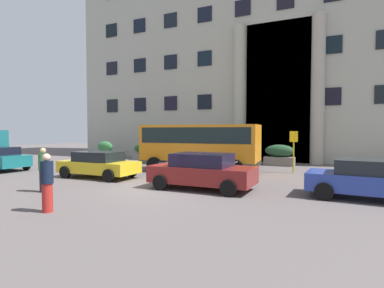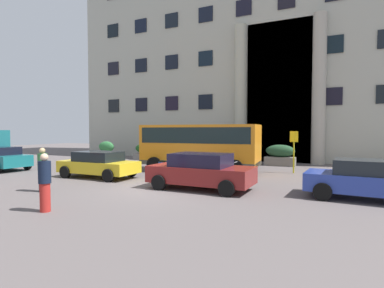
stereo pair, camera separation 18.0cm
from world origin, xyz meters
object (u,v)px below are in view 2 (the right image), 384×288
(hedge_planter_entrance_left, at_px, (145,152))
(pedestrian_man_red_shirt, at_px, (45,182))
(scooter_by_planter, at_px, (166,167))
(motorcycle_near_kerb, at_px, (224,170))
(orange_minibus, at_px, (200,144))
(parked_estate_mid, at_px, (201,171))
(hedge_planter_far_east, at_px, (106,150))
(motorcycle_far_end, at_px, (85,162))
(hedge_planter_far_west, at_px, (226,155))
(pedestrian_man_crossing, at_px, (43,170))
(bus_stop_sign, at_px, (294,147))
(parked_sedan_far, at_px, (99,164))
(hedge_planter_east, at_px, (280,156))
(white_taxi_kerbside, at_px, (369,179))

(hedge_planter_entrance_left, xyz_separation_m, pedestrian_man_red_shirt, (6.42, -14.68, 0.23))
(scooter_by_planter, bearing_deg, motorcycle_near_kerb, 15.93)
(orange_minibus, bearing_deg, parked_estate_mid, -70.60)
(hedge_planter_far_east, bearing_deg, hedge_planter_entrance_left, 0.59)
(motorcycle_near_kerb, bearing_deg, motorcycle_far_end, 179.27)
(orange_minibus, relative_size, pedestrian_man_red_shirt, 3.97)
(hedge_planter_far_west, relative_size, pedestrian_man_crossing, 0.98)
(bus_stop_sign, bearing_deg, hedge_planter_far_west, 146.66)
(parked_sedan_far, distance_m, motorcycle_near_kerb, 6.39)
(orange_minibus, height_order, pedestrian_man_crossing, orange_minibus)
(bus_stop_sign, xyz_separation_m, parked_estate_mid, (-2.88, -6.49, -0.73))
(motorcycle_near_kerb, bearing_deg, parked_estate_mid, -92.09)
(hedge_planter_far_east, bearing_deg, motorcycle_far_end, -58.30)
(orange_minibus, xyz_separation_m, hedge_planter_entrance_left, (-7.08, 4.69, -0.99))
(hedge_planter_far_east, bearing_deg, orange_minibus, -22.83)
(motorcycle_far_end, xyz_separation_m, pedestrian_man_crossing, (3.53, -5.77, 0.42))
(bus_stop_sign, relative_size, motorcycle_far_end, 1.23)
(pedestrian_man_crossing, bearing_deg, pedestrian_man_red_shirt, -42.66)
(orange_minibus, xyz_separation_m, hedge_planter_far_east, (-11.05, 4.65, -0.93))
(hedge_planter_entrance_left, relative_size, hedge_planter_far_west, 1.05)
(parked_sedan_far, relative_size, motorcycle_near_kerb, 2.10)
(hedge_planter_far_east, distance_m, motorcycle_far_end, 8.06)
(orange_minibus, relative_size, parked_sedan_far, 1.69)
(pedestrian_man_crossing, bearing_deg, hedge_planter_east, 56.70)
(parked_estate_mid, height_order, motorcycle_far_end, parked_estate_mid)
(orange_minibus, bearing_deg, bus_stop_sign, 14.01)
(bus_stop_sign, distance_m, hedge_planter_far_east, 16.35)
(hedge_planter_entrance_left, height_order, parked_estate_mid, parked_estate_mid)
(motorcycle_far_end, bearing_deg, hedge_planter_far_east, 123.73)
(hedge_planter_far_east, xyz_separation_m, motorcycle_near_kerb, (13.21, -6.72, -0.25))
(hedge_planter_entrance_left, relative_size, parked_sedan_far, 0.44)
(hedge_planter_far_east, height_order, motorcycle_far_end, hedge_planter_far_east)
(hedge_planter_east, relative_size, parked_estate_mid, 0.47)
(white_taxi_kerbside, xyz_separation_m, scooter_by_planter, (-9.18, 1.79, -0.26))
(hedge_planter_entrance_left, height_order, pedestrian_man_crossing, pedestrian_man_crossing)
(hedge_planter_east, bearing_deg, hedge_planter_entrance_left, -177.85)
(hedge_planter_east, height_order, hedge_planter_entrance_left, hedge_planter_east)
(hedge_planter_entrance_left, xyz_separation_m, scooter_by_planter, (6.11, -7.04, -0.19))
(hedge_planter_east, distance_m, white_taxi_kerbside, 10.27)
(motorcycle_far_end, bearing_deg, white_taxi_kerbside, -5.29)
(scooter_by_planter, bearing_deg, hedge_planter_far_west, 94.74)
(parked_sedan_far, xyz_separation_m, pedestrian_man_crossing, (0.56, -3.74, 0.19))
(bus_stop_sign, xyz_separation_m, hedge_planter_far_east, (-16.07, 2.96, -0.77))
(motorcycle_near_kerb, bearing_deg, pedestrian_man_crossing, -134.28)
(white_taxi_kerbside, distance_m, scooter_by_planter, 9.36)
(scooter_by_planter, bearing_deg, hedge_planter_entrance_left, 141.79)
(parked_estate_mid, relative_size, motorcycle_far_end, 2.21)
(bus_stop_sign, relative_size, pedestrian_man_crossing, 1.36)
(orange_minibus, relative_size, pedestrian_man_crossing, 3.96)
(scooter_by_planter, bearing_deg, bus_stop_sign, 44.84)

